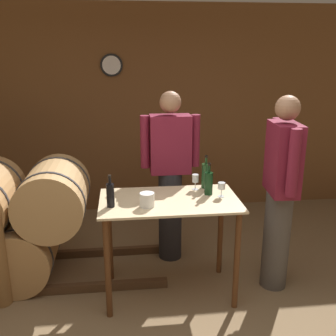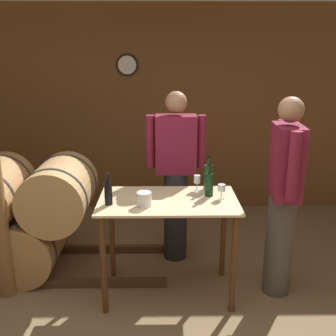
# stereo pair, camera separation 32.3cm
# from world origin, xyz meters

# --- Properties ---
(back_wall) EXTENTS (8.40, 0.08, 2.70)m
(back_wall) POSITION_xyz_m (-0.00, 2.91, 1.35)
(back_wall) COLOR brown
(back_wall) RESTS_ON ground_plane
(tasting_table) EXTENTS (1.18, 0.68, 0.91)m
(tasting_table) POSITION_xyz_m (0.08, 0.83, 0.74)
(tasting_table) COLOR beige
(tasting_table) RESTS_ON ground_plane
(wine_bottle_far_left) EXTENTS (0.06, 0.06, 0.27)m
(wine_bottle_far_left) POSITION_xyz_m (-0.41, 0.73, 1.01)
(wine_bottle_far_left) COLOR black
(wine_bottle_far_left) RESTS_ON tasting_table
(wine_bottle_left) EXTENTS (0.07, 0.07, 0.29)m
(wine_bottle_left) POSITION_xyz_m (0.44, 0.92, 1.01)
(wine_bottle_left) COLOR black
(wine_bottle_left) RESTS_ON tasting_table
(wine_bottle_center) EXTENTS (0.08, 0.08, 0.31)m
(wine_bottle_center) POSITION_xyz_m (0.45, 1.10, 1.03)
(wine_bottle_center) COLOR #193819
(wine_bottle_center) RESTS_ON tasting_table
(wine_glass_near_left) EXTENTS (0.06, 0.06, 0.14)m
(wine_glass_near_left) POSITION_xyz_m (0.35, 1.06, 1.01)
(wine_glass_near_left) COLOR silver
(wine_glass_near_left) RESTS_ON tasting_table
(wine_glass_near_center) EXTENTS (0.06, 0.06, 0.13)m
(wine_glass_near_center) POSITION_xyz_m (0.54, 0.85, 1.00)
(wine_glass_near_center) COLOR silver
(wine_glass_near_center) RESTS_ON tasting_table
(ice_bucket) EXTENTS (0.12, 0.12, 0.12)m
(ice_bucket) POSITION_xyz_m (-0.12, 0.70, 0.96)
(ice_bucket) COLOR white
(ice_bucket) RESTS_ON tasting_table
(person_host) EXTENTS (0.59, 0.24, 1.75)m
(person_host) POSITION_xyz_m (0.17, 1.48, 0.93)
(person_host) COLOR #232328
(person_host) RESTS_ON ground_plane
(person_visitor_with_scarf) EXTENTS (0.25, 0.59, 1.77)m
(person_visitor_with_scarf) POSITION_xyz_m (1.07, 0.84, 0.94)
(person_visitor_with_scarf) COLOR #4C4742
(person_visitor_with_scarf) RESTS_ON ground_plane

